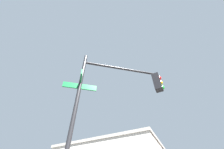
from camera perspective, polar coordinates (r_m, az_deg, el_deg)
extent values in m
cylinder|color=black|center=(4.02, -16.65, -22.13)|extent=(0.12, 0.12, 6.28)
cylinder|color=black|center=(5.72, 3.77, 2.40)|extent=(2.35, 1.94, 0.09)
cube|color=black|center=(5.92, 17.92, -3.02)|extent=(0.28, 0.28, 0.80)
sphere|color=red|center=(6.15, 18.65, -1.44)|extent=(0.18, 0.18, 0.18)
sphere|color=orange|center=(6.00, 19.18, -3.21)|extent=(0.18, 0.18, 0.18)
sphere|color=green|center=(5.85, 19.74, -5.07)|extent=(0.18, 0.18, 0.18)
cube|color=#0F5128|center=(4.78, -12.96, -4.75)|extent=(0.88, 0.73, 0.20)
cube|color=#0F5128|center=(4.92, -12.56, -2.76)|extent=(0.66, 0.80, 0.20)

